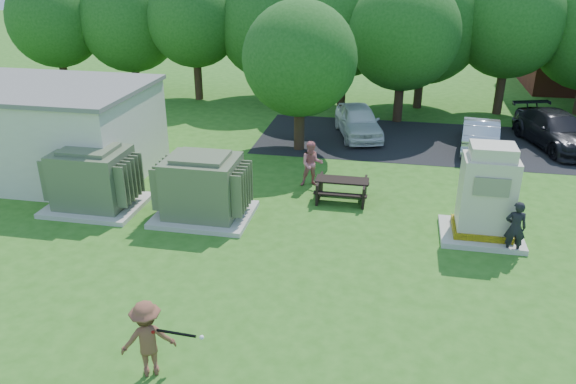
% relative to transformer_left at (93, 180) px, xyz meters
% --- Properties ---
extents(ground, '(120.00, 120.00, 0.00)m').
position_rel_transformer_left_xyz_m(ground, '(6.50, -4.50, -0.97)').
color(ground, '#2D6619').
rests_on(ground, ground).
extents(service_building, '(10.00, 5.00, 3.20)m').
position_rel_transformer_left_xyz_m(service_building, '(-4.50, 2.50, 0.63)').
color(service_building, beige).
rests_on(service_building, ground).
extents(service_building_roof, '(10.20, 5.20, 0.15)m').
position_rel_transformer_left_xyz_m(service_building_roof, '(-4.50, 2.50, 2.31)').
color(service_building_roof, slate).
rests_on(service_building_roof, service_building).
extents(parking_strip, '(20.00, 6.00, 0.01)m').
position_rel_transformer_left_xyz_m(parking_strip, '(13.50, 9.00, -0.96)').
color(parking_strip, '#232326').
rests_on(parking_strip, ground).
extents(transformer_left, '(3.00, 2.40, 2.07)m').
position_rel_transformer_left_xyz_m(transformer_left, '(0.00, 0.00, 0.00)').
color(transformer_left, beige).
rests_on(transformer_left, ground).
extents(transformer_right, '(3.00, 2.40, 2.07)m').
position_rel_transformer_left_xyz_m(transformer_right, '(3.70, 0.00, 0.00)').
color(transformer_right, beige).
rests_on(transformer_right, ground).
extents(generator_cabinet, '(2.34, 1.91, 2.85)m').
position_rel_transformer_left_xyz_m(generator_cabinet, '(12.13, 0.29, 0.28)').
color(generator_cabinet, beige).
rests_on(generator_cabinet, ground).
extents(picnic_table, '(1.76, 1.32, 0.75)m').
position_rel_transformer_left_xyz_m(picnic_table, '(7.83, 2.12, -0.50)').
color(picnic_table, black).
rests_on(picnic_table, ground).
extents(batter, '(1.23, 1.01, 1.65)m').
position_rel_transformer_left_xyz_m(batter, '(4.98, -7.00, -0.14)').
color(batter, brown).
rests_on(batter, ground).
extents(person_by_generator, '(0.58, 0.39, 1.57)m').
position_rel_transformer_left_xyz_m(person_by_generator, '(12.87, -0.54, -0.19)').
color(person_by_generator, black).
rests_on(person_by_generator, ground).
extents(person_at_picnic, '(0.93, 0.80, 1.65)m').
position_rel_transformer_left_xyz_m(person_at_picnic, '(6.64, 3.15, -0.15)').
color(person_at_picnic, '#CD6C70').
rests_on(person_at_picnic, ground).
extents(car_white, '(2.75, 4.47, 1.42)m').
position_rel_transformer_left_xyz_m(car_white, '(7.79, 9.27, -0.26)').
color(car_white, white).
rests_on(car_white, ground).
extents(car_silver_a, '(1.87, 4.23, 1.35)m').
position_rel_transformer_left_xyz_m(car_silver_a, '(12.95, 8.47, -0.30)').
color(car_silver_a, '#B6B6BB').
rests_on(car_silver_a, ground).
extents(car_dark, '(3.38, 5.37, 1.45)m').
position_rel_transformer_left_xyz_m(car_dark, '(16.16, 9.41, -0.24)').
color(car_dark, black).
rests_on(car_dark, ground).
extents(batting_equipment, '(1.22, 0.15, 0.10)m').
position_rel_transformer_left_xyz_m(batting_equipment, '(5.57, -7.06, 0.12)').
color(batting_equipment, black).
rests_on(batting_equipment, ground).
extents(tree_row, '(41.30, 13.30, 7.30)m').
position_rel_transformer_left_xyz_m(tree_row, '(8.25, 14.00, 3.18)').
color(tree_row, '#47301E').
rests_on(tree_row, ground).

